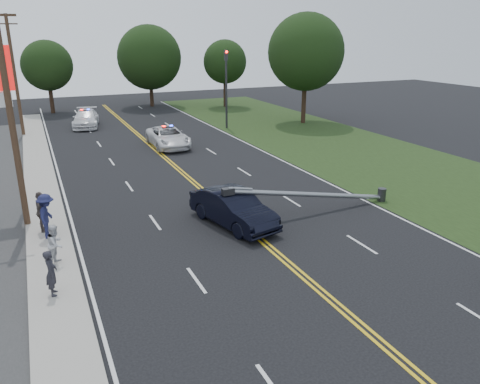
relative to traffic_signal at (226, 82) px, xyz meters
name	(u,v)px	position (x,y,z in m)	size (l,w,h in m)	color
ground	(347,314)	(-8.30, -30.00, -4.21)	(120.00, 120.00, 0.00)	black
sidewalk	(49,238)	(-16.70, -20.00, -4.15)	(1.80, 70.00, 0.12)	#9F9B90
grass_verge	(429,178)	(5.20, -20.00, -4.20)	(12.00, 80.00, 0.01)	black
centerline_yellow	(227,211)	(-8.30, -20.00, -4.19)	(0.36, 80.00, 0.00)	gold
traffic_signal	(226,82)	(0.00, 0.00, 0.00)	(0.28, 0.41, 7.05)	#2D2D30
fallen_streetlight	(320,194)	(-4.11, -22.00, -3.29)	(9.36, 0.44, 1.91)	#2D2D30
utility_pole_mid	(11,117)	(-17.50, -18.00, 0.88)	(1.60, 0.28, 10.00)	#382619
utility_pole_far	(15,76)	(-17.50, 4.00, 0.88)	(1.60, 0.28, 10.00)	#382619
tree_6	(47,66)	(-14.39, 16.00, 0.93)	(5.39, 5.39, 7.84)	black
tree_7	(149,58)	(-3.02, 16.44, 1.53)	(7.49, 7.49, 9.49)	black
tree_8	(225,62)	(5.05, 12.55, 1.05)	(5.08, 5.08, 7.81)	black
tree_9	(306,52)	(8.01, -0.57, 2.56)	(7.27, 7.27, 10.41)	black
crashed_sedan	(233,208)	(-8.71, -21.76, -3.39)	(1.73, 4.97, 1.64)	black
emergency_a	(168,137)	(-7.11, -5.13, -3.44)	(2.55, 5.53, 1.54)	silver
emergency_b	(86,119)	(-11.99, 6.02, -3.41)	(2.23, 5.48, 1.59)	silver
bystander_a	(51,273)	(-16.77, -25.10, -3.28)	(0.59, 0.39, 1.62)	#25242B
bystander_b	(56,244)	(-16.49, -22.73, -3.30)	(0.77, 0.60, 1.58)	#BCBCC1
bystander_c	(47,216)	(-16.65, -20.05, -3.10)	(1.27, 0.73, 1.96)	#1C1F46
bystander_d	(41,212)	(-16.85, -19.26, -3.17)	(1.08, 0.45, 1.84)	#4F443F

